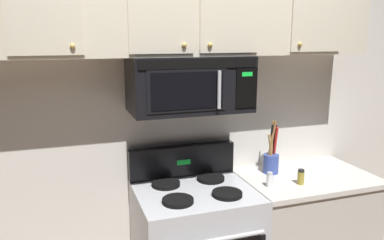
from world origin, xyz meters
The scene contains 7 objects.
back_wall centered at (0.00, 0.79, 1.35)m, with size 5.20×0.10×2.70m, color silver.
over_range_microwave centered at (0.00, 0.54, 1.58)m, with size 0.76×0.43×0.35m.
upper_cabinets centered at (0.00, 0.57, 2.02)m, with size 2.50×0.36×0.55m.
counter_segment centered at (0.84, 0.43, 0.45)m, with size 0.93×0.65×0.90m.
utensil_crock_blue centered at (0.63, 0.56, 1.00)m, with size 0.11×0.13×0.39m.
salt_shaker centered at (0.48, 0.32, 0.95)m, with size 0.04×0.04×0.10m.
spice_jar centered at (0.70, 0.30, 0.95)m, with size 0.04×0.04×0.10m.
Camera 1 is at (-0.76, -1.75, 1.87)m, focal length 35.66 mm.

